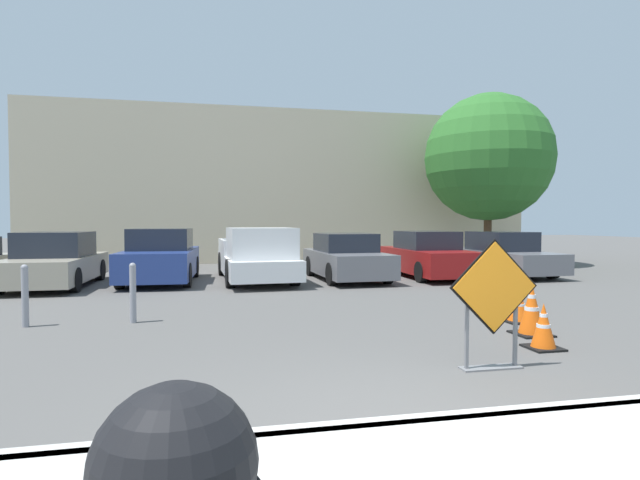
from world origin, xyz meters
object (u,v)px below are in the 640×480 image
at_px(traffic_cone_second, 532,309).
at_px(traffic_cone_third, 519,306).
at_px(bollard_second, 25,294).
at_px(parked_car_third, 161,258).
at_px(bollard_nearest, 133,291).
at_px(parked_car_fifth, 427,256).
at_px(parked_car_second, 55,262).
at_px(pickup_truck, 257,257).
at_px(road_closed_sign, 494,298).
at_px(traffic_cone_fourth, 513,293).
at_px(parked_car_fourth, 346,258).
at_px(parked_car_sixth, 502,255).
at_px(traffic_cone_nearest, 543,327).

xyz_separation_m(traffic_cone_second, traffic_cone_third, (0.42, 0.97, -0.11)).
bearing_deg(bollard_second, traffic_cone_second, -16.03).
height_order(parked_car_third, bollard_nearest, parked_car_third).
bearing_deg(parked_car_fifth, parked_car_second, 1.22).
relative_size(traffic_cone_third, pickup_truck, 0.11).
xyz_separation_m(road_closed_sign, pickup_truck, (-2.02, 9.58, -0.14)).
height_order(traffic_cone_third, bollard_nearest, bollard_nearest).
height_order(road_closed_sign, bollard_nearest, road_closed_sign).
xyz_separation_m(traffic_cone_fourth, parked_car_second, (-10.08, 6.13, 0.31)).
relative_size(road_closed_sign, pickup_truck, 0.28).
distance_m(traffic_cone_fourth, parked_car_fourth, 6.35).
bearing_deg(road_closed_sign, pickup_truck, 101.90).
xyz_separation_m(road_closed_sign, traffic_cone_fourth, (2.52, 3.44, -0.49)).
xyz_separation_m(traffic_cone_second, parked_car_sixth, (4.64, 8.22, 0.26)).
xyz_separation_m(traffic_cone_third, parked_car_fourth, (-1.30, 7.01, 0.37)).
relative_size(road_closed_sign, traffic_cone_second, 1.90).
height_order(road_closed_sign, traffic_cone_fourth, road_closed_sign).
relative_size(parked_car_fifth, bollard_second, 4.21).
height_order(parked_car_second, parked_car_sixth, parked_car_second).
bearing_deg(bollard_second, bollard_nearest, 0.00).
xyz_separation_m(traffic_cone_second, parked_car_fifth, (1.88, 8.11, 0.28)).
bearing_deg(parked_car_third, traffic_cone_nearest, 125.87).
bearing_deg(traffic_cone_fourth, bollard_nearest, 176.81).
relative_size(traffic_cone_nearest, parked_car_sixth, 0.14).
bearing_deg(parked_car_fourth, traffic_cone_fourth, 104.59).
distance_m(road_closed_sign, traffic_cone_fourth, 4.29).
xyz_separation_m(traffic_cone_second, bollard_nearest, (-6.26, 2.29, 0.15)).
bearing_deg(parked_car_third, traffic_cone_second, 129.99).
height_order(traffic_cone_third, parked_car_third, parked_car_third).
bearing_deg(parked_car_second, parked_car_sixth, -178.79).
height_order(bollard_nearest, bollard_second, same).
height_order(parked_car_second, parked_car_fourth, parked_car_second).
height_order(traffic_cone_third, parked_car_fifth, parked_car_fifth).
relative_size(parked_car_second, bollard_second, 4.19).
bearing_deg(traffic_cone_second, parked_car_third, 127.52).
bearing_deg(traffic_cone_fourth, bollard_second, 177.42).
distance_m(traffic_cone_second, traffic_cone_fourth, 2.11).
xyz_separation_m(traffic_cone_second, pickup_truck, (-3.62, 8.03, 0.33)).
height_order(traffic_cone_second, parked_car_fourth, parked_car_fourth).
distance_m(traffic_cone_second, parked_car_sixth, 9.44).
bearing_deg(traffic_cone_nearest, parked_car_third, 123.40).
relative_size(parked_car_fourth, parked_car_sixth, 0.94).
bearing_deg(traffic_cone_nearest, parked_car_fourth, 93.28).
bearing_deg(bollard_second, traffic_cone_fourth, -2.58).
relative_size(parked_car_third, parked_car_fifth, 0.94).
bearing_deg(traffic_cone_third, bollard_nearest, 168.77).
bearing_deg(parked_car_sixth, bollard_second, 23.51).
relative_size(parked_car_fourth, parked_car_fifth, 0.98).
height_order(traffic_cone_nearest, traffic_cone_third, traffic_cone_nearest).
xyz_separation_m(parked_car_third, parked_car_fifth, (8.28, -0.22, -0.05)).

